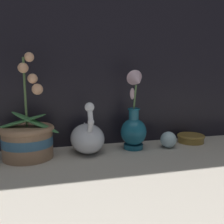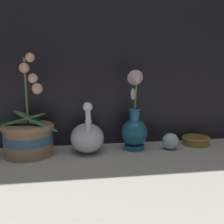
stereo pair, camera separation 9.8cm
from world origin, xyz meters
name	(u,v)px [view 2 (the right image)]	position (x,y,z in m)	size (l,w,h in m)	color
ground_plane	(119,159)	(0.00, 0.00, 0.00)	(2.80, 2.80, 0.00)	#BCB2A3
orchid_potted_plant	(28,135)	(-0.31, 0.10, 0.07)	(0.25, 0.19, 0.37)	#9E7556
swan_figurine	(87,136)	(-0.10, 0.11, 0.06)	(0.13, 0.19, 0.20)	white
blue_vase	(135,125)	(0.08, 0.10, 0.10)	(0.10, 0.12, 0.31)	#195B75
glass_sphere	(170,141)	(0.22, 0.08, 0.03)	(0.06, 0.06, 0.06)	silver
amber_dish	(196,140)	(0.35, 0.13, 0.02)	(0.12, 0.12, 0.03)	olive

